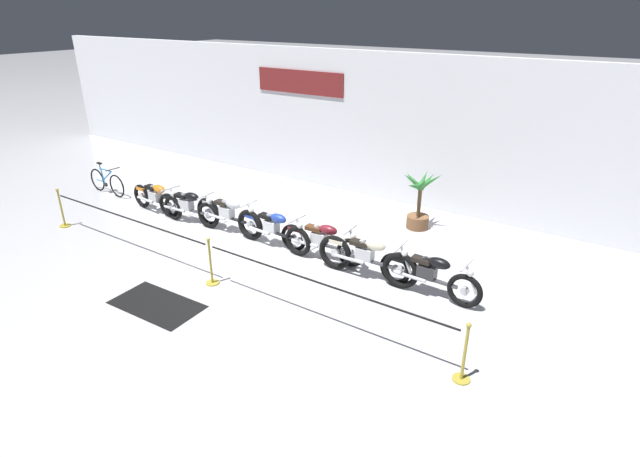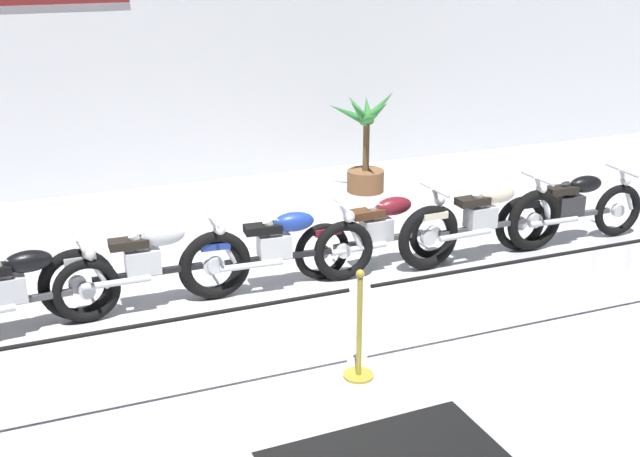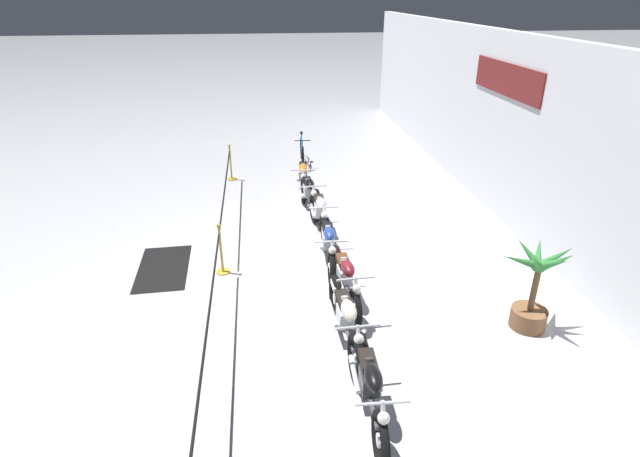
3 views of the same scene
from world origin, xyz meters
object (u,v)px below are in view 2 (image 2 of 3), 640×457
motorcycle_cream_5 (484,222)px  stanchion_far_left (198,331)px  motorcycle_black_1 (14,293)px  potted_palm_left_of_row (365,147)px  motorcycle_blue_3 (280,250)px  motorcycle_black_6 (572,208)px  stanchion_mid_left (359,341)px  motorcycle_maroon_4 (381,232)px  motorcycle_silver_2 (149,267)px

motorcycle_cream_5 → stanchion_far_left: (-4.02, -1.99, 0.26)m
motorcycle_black_1 → stanchion_far_left: (1.38, -2.00, 0.28)m
motorcycle_black_1 → potted_palm_left_of_row: (5.22, 3.07, 0.24)m
motorcycle_blue_3 → motorcycle_black_6: 3.96m
motorcycle_black_6 → stanchion_mid_left: (-3.94, -2.06, -0.11)m
motorcycle_maroon_4 → potted_palm_left_of_row: 3.08m
motorcycle_blue_3 → motorcycle_maroon_4: 1.31m
motorcycle_blue_3 → motorcycle_maroon_4: size_ratio=1.03×
stanchion_far_left → stanchion_mid_left: size_ratio=10.19×
potted_palm_left_of_row → stanchion_far_left: 6.36m
motorcycle_black_6 → stanchion_mid_left: stanchion_mid_left is taller
motorcycle_black_6 → stanchion_mid_left: size_ratio=2.08×
motorcycle_silver_2 → motorcycle_cream_5: size_ratio=0.96×
motorcycle_black_1 → stanchion_mid_left: 3.46m
motorcycle_blue_3 → potted_palm_left_of_row: size_ratio=1.44×
motorcycle_silver_2 → potted_palm_left_of_row: size_ratio=1.42×
potted_palm_left_of_row → motorcycle_silver_2: bearing=-142.7°
motorcycle_maroon_4 → stanchion_far_left: bearing=-141.1°
motorcycle_black_1 → motorcycle_black_6: bearing=0.5°
motorcycle_silver_2 → potted_palm_left_of_row: potted_palm_left_of_row is taller
motorcycle_blue_3 → motorcycle_black_6: (3.96, -0.04, 0.00)m
motorcycle_black_6 → motorcycle_cream_5: bearing=-177.1°
motorcycle_blue_3 → stanchion_mid_left: stanchion_mid_left is taller
potted_palm_left_of_row → stanchion_far_left: potted_palm_left_of_row is taller
stanchion_far_left → stanchion_mid_left: same height
stanchion_far_left → motorcycle_black_1: bearing=124.6°
stanchion_mid_left → motorcycle_blue_3: bearing=90.7°
motorcycle_maroon_4 → potted_palm_left_of_row: (1.12, 2.86, 0.24)m
motorcycle_black_1 → motorcycle_blue_3: size_ratio=0.93×
motorcycle_blue_3 → stanchion_far_left: bearing=-124.2°
potted_palm_left_of_row → motorcycle_black_6: bearing=-62.9°
motorcycle_cream_5 → potted_palm_left_of_row: 3.09m
stanchion_far_left → stanchion_mid_left: (1.45, 0.00, -0.38)m
potted_palm_left_of_row → stanchion_mid_left: size_ratio=1.49×
potted_palm_left_of_row → motorcycle_cream_5: bearing=-86.8°
motorcycle_maroon_4 → motorcycle_cream_5: size_ratio=0.94×
stanchion_far_left → stanchion_mid_left: bearing=0.0°
motorcycle_blue_3 → stanchion_mid_left: 2.10m
motorcycle_maroon_4 → motorcycle_black_6: bearing=-3.1°
motorcycle_black_1 → motorcycle_black_6: (6.76, 0.06, -0.00)m
motorcycle_cream_5 → stanchion_mid_left: bearing=-142.3°
motorcycle_black_1 → motorcycle_silver_2: (1.35, 0.12, 0.02)m
motorcycle_silver_2 → motorcycle_cream_5: 4.05m
motorcycle_cream_5 → motorcycle_blue_3: bearing=177.7°
motorcycle_black_1 → stanchion_mid_left: size_ratio=1.99×
motorcycle_maroon_4 → motorcycle_silver_2: bearing=-178.1°
stanchion_far_left → motorcycle_black_6: bearing=20.9°
motorcycle_silver_2 → potted_palm_left_of_row: (3.88, 2.95, 0.22)m
motorcycle_silver_2 → stanchion_mid_left: size_ratio=2.12×
potted_palm_left_of_row → motorcycle_black_1: bearing=-149.6°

